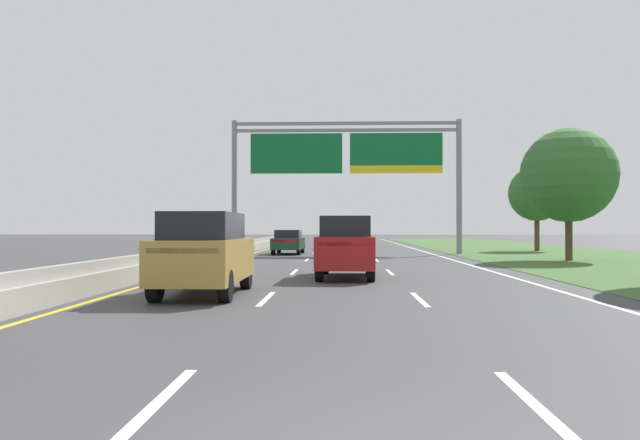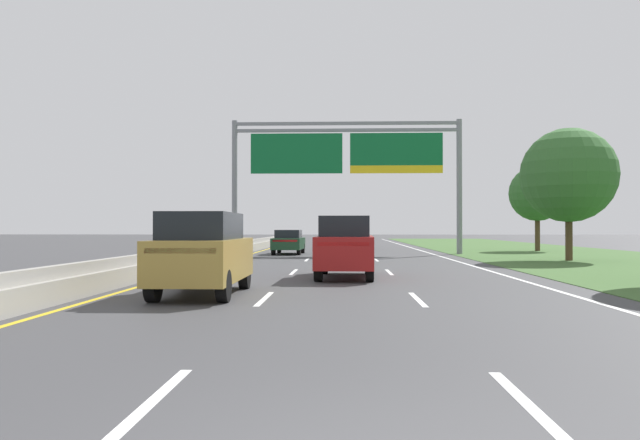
# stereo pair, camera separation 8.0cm
# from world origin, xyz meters

# --- Properties ---
(ground_plane) EXTENTS (220.00, 220.00, 0.00)m
(ground_plane) POSITION_xyz_m (0.00, 35.00, 0.00)
(ground_plane) COLOR #3D3D3F
(lane_striping) EXTENTS (11.96, 106.00, 0.01)m
(lane_striping) POSITION_xyz_m (0.00, 34.54, 0.00)
(lane_striping) COLOR white
(lane_striping) RESTS_ON ground
(grass_verge_right) EXTENTS (14.00, 110.00, 0.02)m
(grass_verge_right) POSITION_xyz_m (13.95, 35.00, 0.01)
(grass_verge_right) COLOR #3D602D
(grass_verge_right) RESTS_ON ground
(median_barrier_concrete) EXTENTS (0.60, 110.00, 0.85)m
(median_barrier_concrete) POSITION_xyz_m (-6.60, 35.00, 0.35)
(median_barrier_concrete) COLOR #99968E
(median_barrier_concrete) RESTS_ON ground
(overhead_sign_gantry) EXTENTS (15.06, 0.42, 8.77)m
(overhead_sign_gantry) POSITION_xyz_m (0.30, 35.85, 6.23)
(overhead_sign_gantry) COLOR gray
(overhead_sign_gantry) RESTS_ON ground
(pickup_truck_black) EXTENTS (2.02, 5.41, 2.20)m
(pickup_truck_black) POSITION_xyz_m (-0.01, 44.51, 1.07)
(pickup_truck_black) COLOR black
(pickup_truck_black) RESTS_ON ground
(car_darkgreen_left_lane_sedan) EXTENTS (1.91, 4.44, 1.57)m
(car_darkgreen_left_lane_sedan) POSITION_xyz_m (-3.45, 35.61, 0.82)
(car_darkgreen_left_lane_sedan) COLOR #193D23
(car_darkgreen_left_lane_sedan) RESTS_ON ground
(car_red_centre_lane_suv) EXTENTS (2.04, 4.75, 2.11)m
(car_red_centre_lane_suv) POSITION_xyz_m (0.14, 16.84, 1.10)
(car_red_centre_lane_suv) COLOR maroon
(car_red_centre_lane_suv) RESTS_ON ground
(car_gold_left_lane_suv) EXTENTS (1.93, 4.71, 2.11)m
(car_gold_left_lane_suv) POSITION_xyz_m (-3.53, 11.27, 1.10)
(car_gold_left_lane_suv) COLOR #A38438
(car_gold_left_lane_suv) RESTS_ON ground
(roadside_tree_mid) EXTENTS (4.89, 4.89, 6.89)m
(roadside_tree_mid) POSITION_xyz_m (11.78, 27.97, 4.44)
(roadside_tree_mid) COLOR #4C3823
(roadside_tree_mid) RESTS_ON ground
(roadside_tree_far) EXTENTS (4.05, 4.05, 6.25)m
(roadside_tree_far) POSITION_xyz_m (14.26, 41.05, 4.21)
(roadside_tree_far) COLOR #4C3823
(roadside_tree_far) RESTS_ON ground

